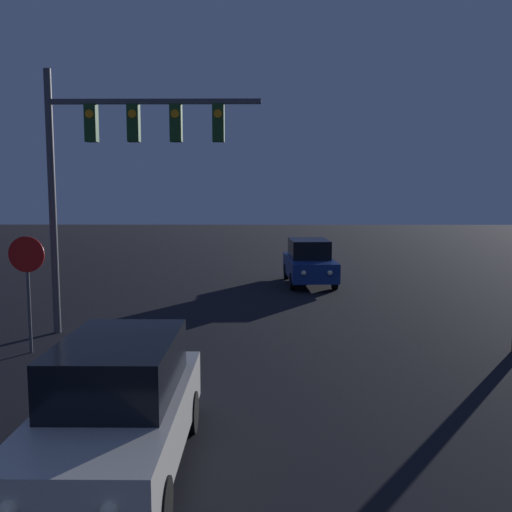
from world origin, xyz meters
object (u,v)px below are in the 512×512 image
traffic_signal_mast (117,150)px  stop_sign (27,271)px  car_near (117,407)px  car_far (309,262)px

traffic_signal_mast → stop_sign: bearing=-131.0°
car_near → stop_sign: stop_sign is taller
car_far → stop_sign: stop_sign is taller
car_near → traffic_signal_mast: (-1.72, 7.13, 3.69)m
car_far → traffic_signal_mast: (-5.36, -7.66, 3.69)m
car_far → traffic_signal_mast: 10.05m
car_far → stop_sign: bearing=51.2°
car_near → stop_sign: (-3.29, 5.32, 0.98)m
stop_sign → car_near: bearing=-58.3°
car_near → traffic_signal_mast: traffic_signal_mast is taller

